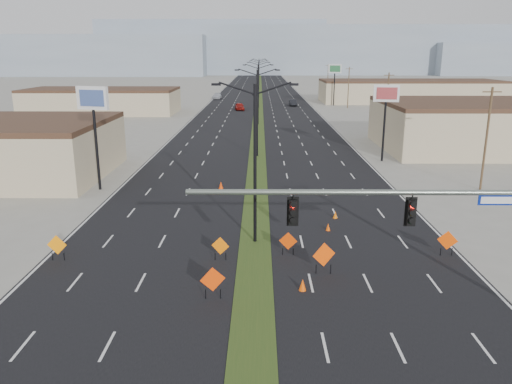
{
  "coord_description": "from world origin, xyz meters",
  "views": [
    {
      "loc": [
        0.29,
        -18.11,
        11.66
      ],
      "look_at": [
        0.06,
        12.5,
        3.2
      ],
      "focal_mm": 35.0,
      "sensor_mm": 36.0,
      "label": 1
    }
  ],
  "objects_px": {
    "car_mid": "(293,103)",
    "car_far": "(217,96)",
    "cone_1": "(328,227)",
    "streetlight_1": "(257,110)",
    "signal_mast": "(454,222)",
    "streetlight_5": "(259,74)",
    "construction_sign_1": "(213,280)",
    "streetlight_2": "(258,92)",
    "streetlight_6": "(259,71)",
    "construction_sign_2": "(220,247)",
    "streetlight_4": "(259,78)",
    "cone_3": "(221,185)",
    "construction_sign_3": "(288,242)",
    "construction_sign_5": "(447,241)",
    "construction_sign_0": "(57,246)",
    "construction_sign_4": "(324,256)",
    "pole_sign_west": "(93,106)",
    "streetlight_3": "(259,83)",
    "pole_sign_east_far": "(335,72)",
    "pole_sign_east_near": "(386,100)",
    "car_left": "(240,106)",
    "cone_0": "(303,285)",
    "streetlight_0": "(255,159)",
    "cone_2": "(335,215)"
  },
  "relations": [
    {
      "from": "signal_mast",
      "to": "streetlight_5",
      "type": "relative_size",
      "value": 1.63
    },
    {
      "from": "construction_sign_3",
      "to": "construction_sign_4",
      "type": "distance_m",
      "value": 3.23
    },
    {
      "from": "streetlight_2",
      "to": "pole_sign_west",
      "type": "height_order",
      "value": "streetlight_2"
    },
    {
      "from": "streetlight_3",
      "to": "streetlight_6",
      "type": "distance_m",
      "value": 84.0
    },
    {
      "from": "construction_sign_4",
      "to": "pole_sign_west",
      "type": "xyz_separation_m",
      "value": [
        -17.8,
        17.71,
        6.29
      ]
    },
    {
      "from": "pole_sign_east_near",
      "to": "cone_1",
      "type": "bearing_deg",
      "value": -101.19
    },
    {
      "from": "streetlight_6",
      "to": "construction_sign_4",
      "type": "xyz_separation_m",
      "value": [
        3.8,
        -172.84,
        -4.34
      ]
    },
    {
      "from": "construction_sign_1",
      "to": "cone_1",
      "type": "distance_m",
      "value": 12.16
    },
    {
      "from": "cone_3",
      "to": "cone_1",
      "type": "bearing_deg",
      "value": -53.25
    },
    {
      "from": "car_mid",
      "to": "construction_sign_1",
      "type": "distance_m",
      "value": 96.43
    },
    {
      "from": "construction_sign_3",
      "to": "construction_sign_1",
      "type": "bearing_deg",
      "value": -117.86
    },
    {
      "from": "streetlight_1",
      "to": "streetlight_3",
      "type": "relative_size",
      "value": 1.0
    },
    {
      "from": "streetlight_5",
      "to": "construction_sign_5",
      "type": "bearing_deg",
      "value": -85.38
    },
    {
      "from": "car_far",
      "to": "streetlight_1",
      "type": "bearing_deg",
      "value": -78.49
    },
    {
      "from": "streetlight_4",
      "to": "car_left",
      "type": "relative_size",
      "value": 2.18
    },
    {
      "from": "car_mid",
      "to": "construction_sign_2",
      "type": "relative_size",
      "value": 3.12
    },
    {
      "from": "streetlight_6",
      "to": "construction_sign_2",
      "type": "distance_m",
      "value": 171.03
    },
    {
      "from": "car_left",
      "to": "cone_0",
      "type": "height_order",
      "value": "car_left"
    },
    {
      "from": "construction_sign_4",
      "to": "pole_sign_west",
      "type": "relative_size",
      "value": 0.2
    },
    {
      "from": "cone_3",
      "to": "pole_sign_east_far",
      "type": "xyz_separation_m",
      "value": [
        20.9,
        75.88,
        7.41
      ]
    },
    {
      "from": "streetlight_6",
      "to": "construction_sign_1",
      "type": "distance_m",
      "value": 175.85
    },
    {
      "from": "construction_sign_0",
      "to": "signal_mast",
      "type": "bearing_deg",
      "value": -14.61
    },
    {
      "from": "signal_mast",
      "to": "construction_sign_0",
      "type": "distance_m",
      "value": 21.56
    },
    {
      "from": "cone_0",
      "to": "cone_3",
      "type": "relative_size",
      "value": 0.94
    },
    {
      "from": "streetlight_2",
      "to": "streetlight_6",
      "type": "height_order",
      "value": "same"
    },
    {
      "from": "cone_3",
      "to": "pole_sign_east_far",
      "type": "height_order",
      "value": "pole_sign_east_far"
    },
    {
      "from": "streetlight_4",
      "to": "pole_sign_east_far",
      "type": "distance_m",
      "value": 29.15
    },
    {
      "from": "streetlight_2",
      "to": "cone_0",
      "type": "relative_size",
      "value": 15.69
    },
    {
      "from": "construction_sign_3",
      "to": "pole_sign_east_far",
      "type": "bearing_deg",
      "value": 87.84
    },
    {
      "from": "signal_mast",
      "to": "streetlight_5",
      "type": "height_order",
      "value": "streetlight_5"
    },
    {
      "from": "cone_3",
      "to": "pole_sign_west",
      "type": "relative_size",
      "value": 0.08
    },
    {
      "from": "cone_2",
      "to": "cone_3",
      "type": "distance_m",
      "value": 12.26
    },
    {
      "from": "signal_mast",
      "to": "streetlight_1",
      "type": "relative_size",
      "value": 1.63
    },
    {
      "from": "streetlight_2",
      "to": "construction_sign_2",
      "type": "height_order",
      "value": "streetlight_2"
    },
    {
      "from": "construction_sign_0",
      "to": "cone_1",
      "type": "distance_m",
      "value": 17.31
    },
    {
      "from": "streetlight_0",
      "to": "pole_sign_east_near",
      "type": "relative_size",
      "value": 1.18
    },
    {
      "from": "streetlight_3",
      "to": "construction_sign_4",
      "type": "relative_size",
      "value": 5.48
    },
    {
      "from": "pole_sign_west",
      "to": "construction_sign_4",
      "type": "bearing_deg",
      "value": -27.92
    },
    {
      "from": "car_mid",
      "to": "car_far",
      "type": "bearing_deg",
      "value": 134.2
    },
    {
      "from": "streetlight_2",
      "to": "cone_0",
      "type": "height_order",
      "value": "streetlight_2"
    },
    {
      "from": "streetlight_1",
      "to": "construction_sign_2",
      "type": "height_order",
      "value": "streetlight_1"
    },
    {
      "from": "streetlight_1",
      "to": "construction_sign_3",
      "type": "relative_size",
      "value": 6.93
    },
    {
      "from": "streetlight_1",
      "to": "cone_3",
      "type": "bearing_deg",
      "value": -102.07
    },
    {
      "from": "cone_1",
      "to": "streetlight_1",
      "type": "bearing_deg",
      "value": 100.91
    },
    {
      "from": "car_far",
      "to": "streetlight_4",
      "type": "bearing_deg",
      "value": 28.32
    },
    {
      "from": "streetlight_3",
      "to": "streetlight_4",
      "type": "relative_size",
      "value": 1.0
    },
    {
      "from": "construction_sign_2",
      "to": "streetlight_4",
      "type": "bearing_deg",
      "value": 104.01
    },
    {
      "from": "car_far",
      "to": "construction_sign_0",
      "type": "bearing_deg",
      "value": -86.76
    },
    {
      "from": "construction_sign_1",
      "to": "pole_sign_east_far",
      "type": "bearing_deg",
      "value": 62.01
    },
    {
      "from": "construction_sign_5",
      "to": "construction_sign_0",
      "type": "bearing_deg",
      "value": -158.51
    }
  ]
}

